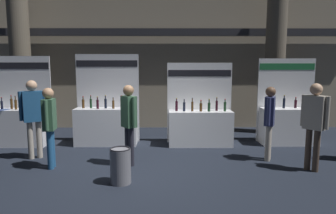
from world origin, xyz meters
The scene contains 12 objects.
ground_plane centered at (0.00, 0.00, 0.00)m, with size 28.94×28.94×0.00m, color black.
hall_colonnade centered at (0.00, 4.39, 2.92)m, with size 14.47×1.38×5.98m.
exhibitor_booth_0 centered at (-3.55, 2.08, 0.61)m, with size 1.78×0.74×2.43m.
exhibitor_booth_1 centered at (-1.09, 2.14, 0.62)m, with size 1.75×0.66×2.49m.
exhibitor_booth_2 centered at (1.50, 2.04, 0.57)m, with size 1.80×0.66×2.25m.
exhibitor_booth_3 centered at (3.97, 2.14, 0.61)m, with size 1.60×0.66×2.37m.
trash_bin centered at (-0.28, -0.68, 0.33)m, with size 0.38×0.38×0.66m.
visitor_1 centered at (2.91, 0.67, 0.99)m, with size 0.32×0.45×1.69m.
visitor_2 centered at (-1.88, 0.17, 1.01)m, with size 0.25×0.51×1.71m.
visitor_4 centered at (3.57, -0.04, 1.08)m, with size 0.41×0.45×1.81m.
visitor_7 centered at (-2.51, 0.84, 1.12)m, with size 0.52×0.43×1.83m.
visitor_9 centered at (-0.24, 0.35, 1.04)m, with size 0.37×0.41×1.75m.
Camera 1 is at (0.55, -5.92, 2.12)m, focal length 31.58 mm.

